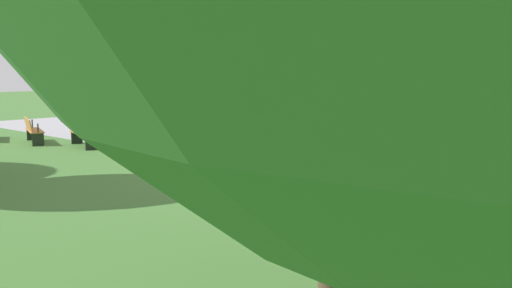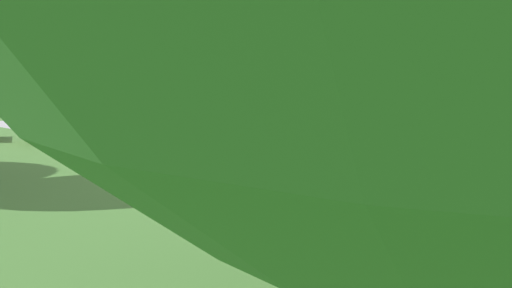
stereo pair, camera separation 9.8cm
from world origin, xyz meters
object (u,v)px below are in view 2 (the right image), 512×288
Objects in this scene: person_seated at (88,128)px; bench_5 at (248,149)px; bench_7 at (402,171)px; bench_1 at (35,129)px; bench_6 at (317,158)px; bench_3 at (133,137)px; lamp_post at (76,70)px; bench_4 at (188,142)px; bench_2 at (83,133)px.

bench_5 is at bearing 22.44° from person_seated.
bench_1 is at bearing 179.97° from bench_7.
bench_6 is (11.00, 1.64, 0.00)m from bench_1.
bench_7 is at bearing 18.55° from person_seated.
lamp_post reaches higher than bench_3.
bench_1 is 1.63× the size of person_seated.
bench_1 and bench_3 have the same top height.
person_seated is at bearing -176.53° from bench_6.
bench_7 is (4.47, -0.17, 0.00)m from bench_5.
bench_3 is at bearing -165.10° from bench_4.
bench_4 is 6.70m from bench_7.
bench_4 is at bearing 25.56° from bench_2.
bench_5 is at bearing 23.43° from bench_2.
bench_3 is 6.70m from bench_6.
bench_1 and bench_2 have the same top height.
bench_4 is 1.00× the size of bench_7.
bench_4 is at bearing -173.62° from bench_5.
bench_3 is 1.02× the size of bench_5.
bench_1 is 3.20m from lamp_post.
lamp_post is at bearing 168.46° from bench_2.
bench_6 is 0.99× the size of bench_7.
bench_6 is at bearing 20.54° from person_seated.
bench_5 and bench_6 have the same top height.
bench_3 is 1.02× the size of bench_6.
bench_3 is 1.01× the size of bench_7.
bench_3 and bench_6 have the same top height.
bench_6 is (8.86, 0.99, 0.00)m from bench_2.
bench_7 is at bearing 25.57° from bench_1.
person_seated reaches higher than bench_5.
bench_5 is at bearing 171.48° from bench_7.
lamp_post is at bearing 170.60° from bench_7.
bench_1 is 1.00× the size of bench_2.
bench_7 is (13.23, 1.48, 0.00)m from bench_1.
lamp_post is (-14.24, 0.75, 2.06)m from bench_7.
bench_2 is 1.02× the size of bench_6.
bench_6 is (2.24, -0.00, 0.00)m from bench_5.
person_seated is at bearing -159.45° from bench_3.
bench_3 is at bearing 175.72° from bench_7.
bench_6 is at bearing 2.13° from bench_5.
bench_1 is 1.00× the size of bench_7.
bench_7 is at bearing 19.18° from bench_2.
bench_3 is 1.01× the size of bench_4.
bench_4 is 4.47m from bench_6.
bench_7 is at bearing -3.00° from lamp_post.
person_seated reaches higher than bench_2.
bench_2 is 1.01× the size of bench_7.
lamp_post is (-12.01, 0.58, 2.06)m from bench_6.
bench_2 is at bearing -26.47° from lamp_post.
bench_5 is 10.01m from lamp_post.
bench_4 is 1.01× the size of bench_6.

